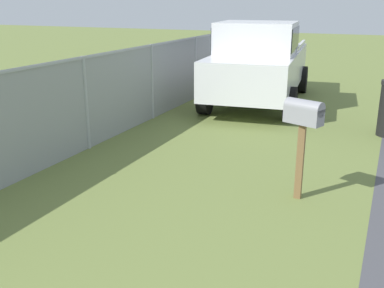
{
  "coord_description": "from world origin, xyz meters",
  "views": [
    {
      "loc": [
        1.0,
        -0.95,
        2.58
      ],
      "look_at": [
        5.44,
        1.02,
        1.05
      ],
      "focal_mm": 42.63,
      "sensor_mm": 36.0,
      "label": 1
    }
  ],
  "objects": [
    {
      "name": "mailbox",
      "position": [
        6.83,
        0.06,
        1.09
      ],
      "size": [
        0.36,
        0.54,
        1.37
      ],
      "rotation": [
        0.0,
        0.0,
        -0.36
      ],
      "color": "brown",
      "rests_on": "ground"
    },
    {
      "name": "pickup_truck",
      "position": [
        12.41,
        2.24,
        1.1
      ],
      "size": [
        5.37,
        2.69,
        2.09
      ],
      "rotation": [
        0.0,
        0.0,
        3.25
      ],
      "color": "silver",
      "rests_on": "ground"
    },
    {
      "name": "fence_section",
      "position": [
        8.7,
        3.99,
        0.9
      ],
      "size": [
        17.1,
        0.07,
        1.67
      ],
      "color": "#9EA3A8",
      "rests_on": "ground"
    }
  ]
}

